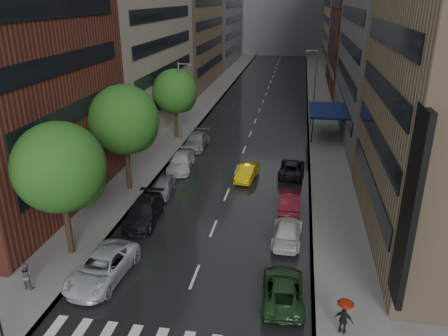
# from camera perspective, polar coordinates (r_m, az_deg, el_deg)

# --- Properties ---
(ground) EXTENTS (220.00, 220.00, 0.00)m
(ground) POSITION_cam_1_polar(r_m,az_deg,el_deg) (24.50, -6.14, -19.30)
(ground) COLOR gray
(ground) RESTS_ON ground
(road) EXTENTS (14.00, 140.00, 0.01)m
(road) POSITION_cam_1_polar(r_m,az_deg,el_deg) (69.80, 4.96, 8.26)
(road) COLOR black
(road) RESTS_ON ground
(sidewalk_left) EXTENTS (4.00, 140.00, 0.15)m
(sidewalk_left) POSITION_cam_1_polar(r_m,az_deg,el_deg) (71.06, -2.36, 8.62)
(sidewalk_left) COLOR gray
(sidewalk_left) RESTS_ON ground
(sidewalk_right) EXTENTS (4.00, 140.00, 0.15)m
(sidewalk_right) POSITION_cam_1_polar(r_m,az_deg,el_deg) (69.64, 12.43, 7.87)
(sidewalk_right) COLOR gray
(sidewalk_right) RESTS_ON ground
(buildings_right) EXTENTS (8.05, 109.10, 36.00)m
(buildings_right) POSITION_cam_1_polar(r_m,az_deg,el_deg) (75.02, 18.08, 19.87)
(buildings_right) COLOR #937A5B
(buildings_right) RESTS_ON ground
(tree_near) EXTENTS (5.67, 5.67, 9.04)m
(tree_near) POSITION_cam_1_polar(r_m,az_deg,el_deg) (28.55, -20.70, 0.06)
(tree_near) COLOR #382619
(tree_near) RESTS_ON ground
(tree_mid) EXTENTS (5.85, 5.85, 9.32)m
(tree_mid) POSITION_cam_1_polar(r_m,az_deg,el_deg) (37.40, -12.93, 6.15)
(tree_mid) COLOR #382619
(tree_mid) RESTS_ON ground
(tree_far) EXTENTS (5.17, 5.17, 8.25)m
(tree_far) POSITION_cam_1_polar(r_m,az_deg,el_deg) (51.71, -6.45, 9.91)
(tree_far) COLOR #382619
(tree_far) RESTS_ON ground
(taxi) EXTENTS (1.99, 4.30, 1.37)m
(taxi) POSITION_cam_1_polar(r_m,az_deg,el_deg) (40.65, 3.01, -0.56)
(taxi) COLOR yellow
(taxi) RESTS_ON ground
(parked_cars_left) EXTENTS (3.16, 30.74, 1.61)m
(parked_cars_left) POSITION_cam_1_polar(r_m,az_deg,el_deg) (37.48, -8.14, -2.57)
(parked_cars_left) COLOR silver
(parked_cars_left) RESTS_ON ground
(parked_cars_right) EXTENTS (2.53, 23.88, 1.55)m
(parked_cars_right) POSITION_cam_1_polar(r_m,az_deg,el_deg) (33.29, 8.43, -5.99)
(parked_cars_right) COLOR #1D3E1C
(parked_cars_right) RESTS_ON ground
(ped_black_umbrella) EXTENTS (0.96, 0.98, 2.09)m
(ped_black_umbrella) POSITION_cam_1_polar(r_m,az_deg,el_deg) (28.04, -24.52, -11.99)
(ped_black_umbrella) COLOR #57565C
(ped_black_umbrella) RESTS_ON sidewalk_left
(ped_red_umbrella) EXTENTS (1.00, 0.82, 2.01)m
(ped_red_umbrella) POSITION_cam_1_polar(r_m,az_deg,el_deg) (23.53, 15.46, -17.85)
(ped_red_umbrella) COLOR black
(ped_red_umbrella) RESTS_ON sidewalk_right
(street_lamp_left) EXTENTS (1.74, 0.22, 9.00)m
(street_lamp_left) POSITION_cam_1_polar(r_m,az_deg,el_deg) (50.75, -5.74, 8.84)
(street_lamp_left) COLOR gray
(street_lamp_left) RESTS_ON sidewalk_left
(street_lamp_right) EXTENTS (1.74, 0.22, 9.00)m
(street_lamp_right) POSITION_cam_1_polar(r_m,az_deg,el_deg) (63.73, 11.76, 11.11)
(street_lamp_right) COLOR gray
(street_lamp_right) RESTS_ON sidewalk_right
(awning) EXTENTS (4.00, 8.00, 3.12)m
(awning) POSITION_cam_1_polar(r_m,az_deg,el_deg) (54.37, 13.18, 7.34)
(awning) COLOR navy
(awning) RESTS_ON sidewalk_right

